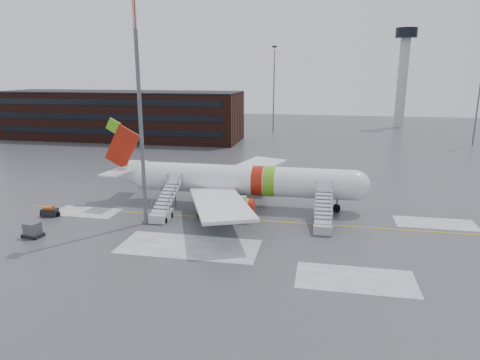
% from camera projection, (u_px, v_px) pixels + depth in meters
% --- Properties ---
extents(ground, '(260.00, 260.00, 0.00)m').
position_uv_depth(ground, '(262.00, 218.00, 51.39)').
color(ground, '#494C4F').
rests_on(ground, ground).
extents(airliner, '(35.03, 32.97, 11.18)m').
position_uv_depth(airliner, '(236.00, 180.00, 55.38)').
color(airliner, white).
rests_on(airliner, ground).
extents(airstair_fwd, '(2.05, 7.70, 3.48)m').
position_uv_depth(airstair_fwd, '(323.00, 220.00, 47.64)').
color(airstair_fwd, '#A2A4A9').
rests_on(airstair_fwd, ground).
extents(airstair_aft, '(2.05, 7.70, 3.48)m').
position_uv_depth(airstair_aft, '(163.00, 210.00, 51.15)').
color(airstair_aft, silver).
rests_on(airstair_aft, ground).
extents(pushback_tug, '(2.67, 2.10, 1.46)m').
position_uv_depth(pushback_tug, '(207.00, 211.00, 51.87)').
color(pushback_tug, black).
rests_on(pushback_tug, ground).
extents(uld_container, '(2.14, 1.70, 1.60)m').
position_uv_depth(uld_container, '(33.00, 230.00, 45.33)').
color(uld_container, black).
rests_on(uld_container, ground).
extents(baggage_tractor, '(2.43, 1.32, 1.23)m').
position_uv_depth(baggage_tractor, '(50.00, 212.00, 51.94)').
color(baggage_tractor, black).
rests_on(baggage_tractor, ground).
extents(light_mast_near, '(1.20, 1.20, 27.00)m').
position_uv_depth(light_mast_near, '(139.00, 102.00, 46.25)').
color(light_mast_near, '#595B60').
rests_on(light_mast_near, ground).
extents(terminal_building, '(62.00, 16.11, 12.30)m').
position_uv_depth(terminal_building, '(121.00, 115.00, 110.56)').
color(terminal_building, '#3F1E16').
rests_on(terminal_building, ground).
extents(control_tower, '(6.40, 6.40, 30.00)m').
position_uv_depth(control_tower, '(403.00, 66.00, 131.55)').
color(control_tower, '#B2B5BA').
rests_on(control_tower, ground).
extents(light_mast_far_ne, '(1.20, 1.20, 24.25)m').
position_uv_depth(light_mast_far_ne, '(480.00, 86.00, 99.13)').
color(light_mast_far_ne, '#595B60').
rests_on(light_mast_far_ne, ground).
extents(light_mast_far_n, '(1.20, 1.20, 24.25)m').
position_uv_depth(light_mast_far_n, '(274.00, 83.00, 123.68)').
color(light_mast_far_n, '#595B60').
rests_on(light_mast_far_n, ground).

